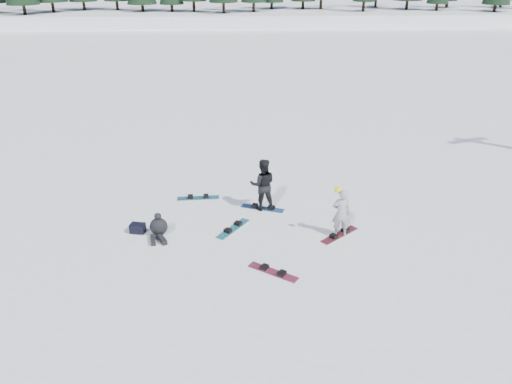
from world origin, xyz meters
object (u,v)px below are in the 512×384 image
seated_rider (159,227)px  snowboard_loose_b (273,272)px  snowboarder_man (263,185)px  snowboard_loose_a (233,229)px  snowboarder_woman (341,213)px  gear_bag (138,228)px  snowboard_loose_c (198,198)px

seated_rider → snowboard_loose_b: (3.41, -2.16, -0.28)m
snowboarder_man → snowboard_loose_a: snowboarder_man is taller
seated_rider → snowboard_loose_b: seated_rider is taller
snowboarder_woman → snowboard_loose_a: bearing=-7.9°
seated_rider → snowboard_loose_a: (2.31, 0.32, -0.28)m
snowboarder_woman → gear_bag: 6.39m
snowboarder_woman → snowboarder_man: 3.01m
snowboard_loose_a → snowboarder_man: bearing=-1.0°
gear_bag → snowboard_loose_b: 4.76m
snowboard_loose_b → snowboard_loose_a: bearing=149.2°
seated_rider → gear_bag: bearing=141.1°
snowboard_loose_a → snowboard_loose_b: 2.71m
snowboarder_man → snowboard_loose_b: (0.07, -3.86, -0.90)m
snowboarder_woman → gear_bag: bearing=-2.9°
gear_bag → snowboarder_man: bearing=19.8°
snowboarder_man → seated_rider: (-3.34, -1.71, -0.62)m
seated_rider → snowboard_loose_b: bearing=-51.6°
snowboarder_woman → seated_rider: bearing=-0.9°
gear_bag → snowboard_loose_b: gear_bag is taller
snowboard_loose_c → snowboard_loose_a: bearing=-64.5°
snowboarder_woman → snowboarder_man: snowboarder_man is taller
gear_bag → snowboard_loose_c: bearing=53.4°
gear_bag → snowboard_loose_a: bearing=1.3°
seated_rider → snowboard_loose_a: bearing=-11.3°
snowboarder_woman → snowboard_loose_b: bearing=42.3°
snowboarder_man → snowboard_loose_b: 3.97m
snowboard_loose_b → snowboarder_man: bearing=126.4°
seated_rider → snowboard_loose_c: size_ratio=0.66×
snowboarder_man → gear_bag: bearing=19.6°
snowboard_loose_a → snowboard_loose_b: size_ratio=1.00×
gear_bag → seated_rider: bearing=-19.6°
snowboard_loose_b → snowboard_loose_c: same height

